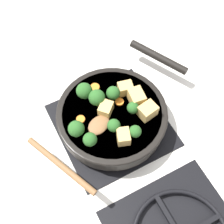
# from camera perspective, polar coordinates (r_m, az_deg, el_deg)

# --- Properties ---
(ground_plane) EXTENTS (2.40, 2.40, 0.00)m
(ground_plane) POSITION_cam_1_polar(r_m,az_deg,el_deg) (0.93, -0.00, -2.45)
(ground_plane) COLOR white
(front_burner_grate) EXTENTS (0.31, 0.31, 0.03)m
(front_burner_grate) POSITION_cam_1_polar(r_m,az_deg,el_deg) (0.92, -0.00, -2.11)
(front_burner_grate) COLOR black
(front_burner_grate) RESTS_ON ground_plane
(skillet_pan) EXTENTS (0.44, 0.36, 0.05)m
(skillet_pan) POSITION_cam_1_polar(r_m,az_deg,el_deg) (0.88, 0.11, -0.62)
(skillet_pan) COLOR black
(skillet_pan) RESTS_ON front_burner_grate
(wooden_spoon) EXTENTS (0.23, 0.21, 0.02)m
(wooden_spoon) POSITION_cam_1_polar(r_m,az_deg,el_deg) (0.81, -6.16, -6.35)
(wooden_spoon) COLOR brown
(wooden_spoon) RESTS_ON skillet_pan
(tofu_cube_center_large) EXTENTS (0.05, 0.04, 0.04)m
(tofu_cube_center_large) POSITION_cam_1_polar(r_m,az_deg,el_deg) (0.85, 6.53, 0.21)
(tofu_cube_center_large) COLOR tan
(tofu_cube_center_large) RESTS_ON skillet_pan
(tofu_cube_near_handle) EXTENTS (0.05, 0.04, 0.03)m
(tofu_cube_near_handle) POSITION_cam_1_polar(r_m,az_deg,el_deg) (0.88, 2.46, 4.35)
(tofu_cube_near_handle) COLOR tan
(tofu_cube_near_handle) RESTS_ON skillet_pan
(tofu_cube_east_chunk) EXTENTS (0.05, 0.05, 0.03)m
(tofu_cube_east_chunk) POSITION_cam_1_polar(r_m,az_deg,el_deg) (0.85, -1.15, 0.59)
(tofu_cube_east_chunk) COLOR tan
(tofu_cube_east_chunk) RESTS_ON skillet_pan
(tofu_cube_west_chunk) EXTENTS (0.04, 0.05, 0.03)m
(tofu_cube_west_chunk) POSITION_cam_1_polar(r_m,az_deg,el_deg) (0.81, 2.09, -4.51)
(tofu_cube_west_chunk) COLOR tan
(tofu_cube_west_chunk) RESTS_ON skillet_pan
(tofu_cube_back_piece) EXTENTS (0.04, 0.05, 0.04)m
(tofu_cube_back_piece) POSITION_cam_1_polar(r_m,az_deg,el_deg) (0.86, 4.59, 2.53)
(tofu_cube_back_piece) COLOR tan
(tofu_cube_back_piece) RESTS_ON skillet_pan
(broccoli_floret_near_spoon) EXTENTS (0.03, 0.03, 0.04)m
(broccoli_floret_near_spoon) POSITION_cam_1_polar(r_m,az_deg,el_deg) (0.81, 4.26, -3.58)
(broccoli_floret_near_spoon) COLOR #709956
(broccoli_floret_near_spoon) RESTS_ON skillet_pan
(broccoli_floret_center_top) EXTENTS (0.04, 0.04, 0.04)m
(broccoli_floret_center_top) POSITION_cam_1_polar(r_m,az_deg,el_deg) (0.81, 0.32, -2.50)
(broccoli_floret_center_top) COLOR #709956
(broccoli_floret_center_top) RESTS_ON skillet_pan
(broccoli_floret_east_rim) EXTENTS (0.05, 0.05, 0.05)m
(broccoli_floret_east_rim) POSITION_cam_1_polar(r_m,az_deg,el_deg) (0.87, -5.09, 3.87)
(broccoli_floret_east_rim) COLOR #709956
(broccoli_floret_east_rim) RESTS_ON skillet_pan
(broccoli_floret_west_rim) EXTENTS (0.04, 0.04, 0.05)m
(broccoli_floret_west_rim) POSITION_cam_1_polar(r_m,az_deg,el_deg) (0.86, 0.21, 3.48)
(broccoli_floret_west_rim) COLOR #709956
(broccoli_floret_west_rim) RESTS_ON skillet_pan
(broccoli_floret_north_edge) EXTENTS (0.04, 0.04, 0.05)m
(broccoli_floret_north_edge) POSITION_cam_1_polar(r_m,az_deg,el_deg) (0.81, -6.55, -3.07)
(broccoli_floret_north_edge) COLOR #709956
(broccoli_floret_north_edge) RESTS_ON skillet_pan
(broccoli_floret_south_cluster) EXTENTS (0.03, 0.03, 0.04)m
(broccoli_floret_south_cluster) POSITION_cam_1_polar(r_m,az_deg,el_deg) (0.84, 3.85, 0.74)
(broccoli_floret_south_cluster) COLOR #709956
(broccoli_floret_south_cluster) RESTS_ON skillet_pan
(broccoli_floret_mid_floret) EXTENTS (0.05, 0.05, 0.05)m
(broccoli_floret_mid_floret) POSITION_cam_1_polar(r_m,az_deg,el_deg) (0.85, -2.79, 2.65)
(broccoli_floret_mid_floret) COLOR #709956
(broccoli_floret_mid_floret) RESTS_ON skillet_pan
(broccoli_floret_small_inner) EXTENTS (0.04, 0.04, 0.04)m
(broccoli_floret_small_inner) POSITION_cam_1_polar(r_m,az_deg,el_deg) (0.80, -4.05, -5.05)
(broccoli_floret_small_inner) COLOR #709956
(broccoli_floret_small_inner) RESTS_ON skillet_pan
(carrot_slice_orange_thin) EXTENTS (0.03, 0.03, 0.01)m
(carrot_slice_orange_thin) POSITION_cam_1_polar(r_m,az_deg,el_deg) (0.90, -3.14, 4.56)
(carrot_slice_orange_thin) COLOR orange
(carrot_slice_orange_thin) RESTS_ON skillet_pan
(carrot_slice_near_center) EXTENTS (0.02, 0.02, 0.01)m
(carrot_slice_near_center) POSITION_cam_1_polar(r_m,az_deg,el_deg) (0.88, 1.38, 1.89)
(carrot_slice_near_center) COLOR orange
(carrot_slice_near_center) RESTS_ON skillet_pan
(carrot_slice_edge_slice) EXTENTS (0.02, 0.02, 0.01)m
(carrot_slice_edge_slice) POSITION_cam_1_polar(r_m,az_deg,el_deg) (0.85, -5.75, -1.34)
(carrot_slice_edge_slice) COLOR orange
(carrot_slice_edge_slice) RESTS_ON skillet_pan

